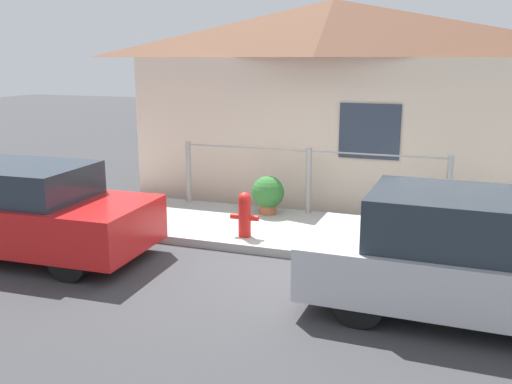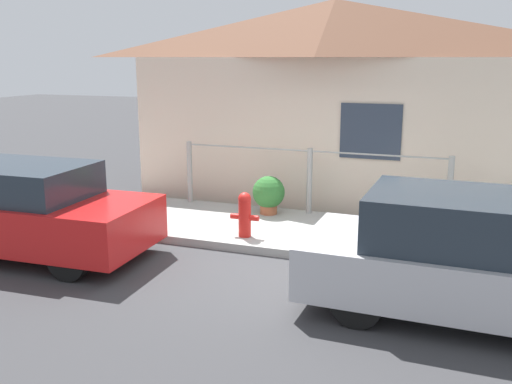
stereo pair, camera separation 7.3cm
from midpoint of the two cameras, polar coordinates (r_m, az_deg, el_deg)
The scene contains 8 objects.
ground_plane at distance 8.56m, azimuth 1.82°, elevation -6.50°, with size 60.00×60.00×0.00m, color #38383A.
sidewalk at distance 9.57m, azimuth 3.97°, elevation -3.96°, with size 24.00×2.27×0.13m.
house at distance 11.61m, azimuth 7.88°, elevation 14.74°, with size 8.12×2.23×4.01m.
fence at distance 10.31m, azimuth 5.57°, elevation 1.42°, with size 4.90×0.10×1.19m.
car_left at distance 9.11m, azimuth -21.56°, elevation -1.73°, with size 3.70×1.77×1.37m.
car_right at distance 6.89m, azimuth 21.43°, elevation -6.26°, with size 3.99×1.75×1.43m.
fire_hydrant at distance 8.98m, azimuth -0.90°, elevation -2.17°, with size 0.47×0.21×0.72m.
potted_plant_near_hydrant at distance 10.28m, azimuth 1.48°, elevation -0.15°, with size 0.59×0.59×0.69m.
Camera 2 is at (2.55, -7.64, 2.90)m, focal length 40.00 mm.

